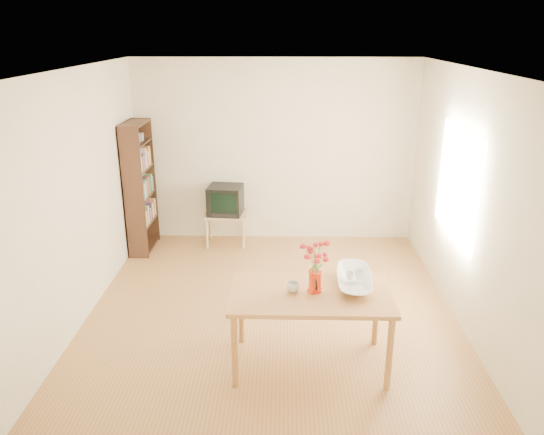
{
  "coord_description": "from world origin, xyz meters",
  "views": [
    {
      "loc": [
        0.12,
        -5.19,
        2.97
      ],
      "look_at": [
        0.0,
        0.3,
        1.0
      ],
      "focal_mm": 35.0,
      "sensor_mm": 36.0,
      "label": 1
    }
  ],
  "objects_px": {
    "pitcher": "(315,282)",
    "television": "(226,199)",
    "table": "(311,300)",
    "bowl": "(355,261)",
    "mug": "(293,287)"
  },
  "relations": [
    {
      "from": "television",
      "to": "mug",
      "type": "bearing_deg",
      "value": -66.77
    },
    {
      "from": "table",
      "to": "television",
      "type": "relative_size",
      "value": 2.84
    },
    {
      "from": "mug",
      "to": "bowl",
      "type": "distance_m",
      "value": 0.62
    },
    {
      "from": "mug",
      "to": "bowl",
      "type": "height_order",
      "value": "bowl"
    },
    {
      "from": "mug",
      "to": "bowl",
      "type": "bearing_deg",
      "value": 165.12
    },
    {
      "from": "pitcher",
      "to": "television",
      "type": "height_order",
      "value": "pitcher"
    },
    {
      "from": "pitcher",
      "to": "television",
      "type": "distance_m",
      "value": 3.14
    },
    {
      "from": "bowl",
      "to": "television",
      "type": "relative_size",
      "value": 0.95
    },
    {
      "from": "table",
      "to": "bowl",
      "type": "xyz_separation_m",
      "value": [
        0.4,
        0.19,
        0.31
      ]
    },
    {
      "from": "mug",
      "to": "bowl",
      "type": "xyz_separation_m",
      "value": [
        0.56,
        0.18,
        0.18
      ]
    },
    {
      "from": "pitcher",
      "to": "mug",
      "type": "height_order",
      "value": "pitcher"
    },
    {
      "from": "table",
      "to": "bowl",
      "type": "distance_m",
      "value": 0.54
    },
    {
      "from": "table",
      "to": "mug",
      "type": "bearing_deg",
      "value": 177.1
    },
    {
      "from": "pitcher",
      "to": "mug",
      "type": "relative_size",
      "value": 1.84
    },
    {
      "from": "pitcher",
      "to": "bowl",
      "type": "height_order",
      "value": "bowl"
    }
  ]
}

